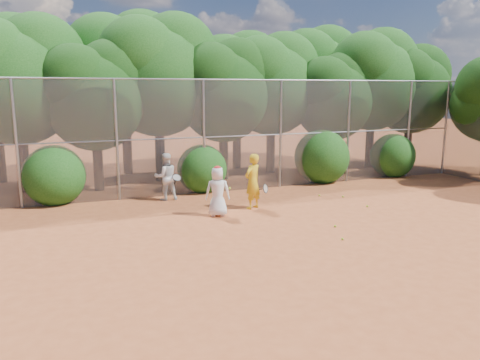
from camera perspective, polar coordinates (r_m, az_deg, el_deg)
name	(u,v)px	position (r m, az deg, el deg)	size (l,w,h in m)	color
ground	(313,238)	(11.95, 8.92, -6.99)	(80.00, 80.00, 0.00)	#A74D25
fence_back	(227,135)	(16.86, -1.54, 5.52)	(20.05, 0.09, 4.03)	gray
tree_1	(18,75)	(18.37, -25.43, 11.53)	(4.64, 4.03, 6.35)	black
tree_2	(95,92)	(17.68, -17.23, 10.26)	(3.99, 3.47, 5.47)	black
tree_3	(159,70)	(19.04, -9.87, 13.05)	(4.89, 4.26, 6.70)	black
tree_4	(224,87)	(19.11, -1.95, 11.29)	(4.19, 3.64, 5.73)	black
tree_5	(272,80)	(20.81, 3.95, 12.04)	(4.51, 3.92, 6.17)	black
tree_6	(334,94)	(21.13, 11.34, 10.27)	(3.86, 3.36, 5.29)	black
tree_7	(374,76)	(23.07, 15.98, 12.13)	(4.77, 4.14, 6.53)	black
tree_8	(412,86)	(24.08, 20.21, 10.71)	(4.25, 3.70, 5.82)	black
tree_10	(125,66)	(21.05, -13.87, 13.32)	(5.15, 4.48, 7.06)	black
tree_11	(238,78)	(21.89, -0.30, 12.32)	(4.64, 4.03, 6.35)	black
tree_12	(317,72)	(24.41, 9.35, 12.86)	(5.02, 4.37, 6.88)	black
bush_0	(54,173)	(16.31, -21.74, 0.81)	(2.00, 2.00, 2.00)	#164711
bush_1	(202,167)	(17.02, -4.66, 1.62)	(1.80, 1.80, 1.80)	#164711
bush_2	(322,154)	(19.01, 9.94, 3.09)	(2.20, 2.20, 2.20)	#164711
bush_3	(393,154)	(21.05, 18.12, 3.06)	(1.90, 1.90, 1.90)	#164711
player_yellow	(253,181)	(14.47, 1.56, -0.18)	(0.87, 0.66, 1.72)	gold
player_teen	(218,191)	(13.65, -2.74, -1.37)	(0.83, 0.66, 1.50)	white
player_white	(166,177)	(15.80, -9.04, 0.40)	(0.86, 0.75, 1.59)	silver
ball_0	(367,206)	(15.33, 15.25, -3.09)	(0.07, 0.07, 0.07)	#B2D226
ball_1	(343,197)	(16.49, 12.45, -1.98)	(0.07, 0.07, 0.07)	#B2D226
ball_2	(335,226)	(12.93, 11.53, -5.53)	(0.07, 0.07, 0.07)	#B2D226
ball_3	(342,239)	(11.90, 12.37, -7.03)	(0.07, 0.07, 0.07)	#B2D226
ball_4	(319,195)	(16.50, 9.66, -1.86)	(0.07, 0.07, 0.07)	#B2D226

